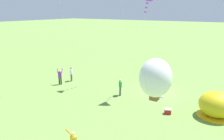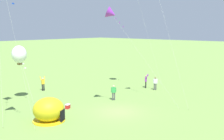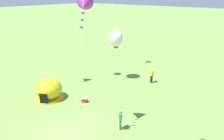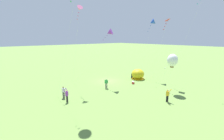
# 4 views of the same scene
# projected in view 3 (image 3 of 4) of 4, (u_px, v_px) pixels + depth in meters

# --- Properties ---
(ground_plane) EXTENTS (300.00, 300.00, 0.00)m
(ground_plane) POSITION_uv_depth(u_px,v_px,m) (66.00, 134.00, 16.69)
(ground_plane) COLOR olive
(popup_tent) EXTENTS (2.81, 2.81, 2.10)m
(popup_tent) POSITION_uv_depth(u_px,v_px,m) (49.00, 89.00, 21.97)
(popup_tent) COLOR gold
(popup_tent) RESTS_ON ground
(cooler_box) EXTENTS (0.64, 0.56, 0.44)m
(cooler_box) POSITION_uv_depth(u_px,v_px,m) (85.00, 100.00, 21.45)
(cooler_box) COLOR red
(cooler_box) RESTS_ON ground
(person_strolling) EXTENTS (0.43, 0.47, 1.72)m
(person_strolling) POSITION_uv_depth(u_px,v_px,m) (120.00, 118.00, 16.99)
(person_strolling) COLOR #4C4C51
(person_strolling) RESTS_ON ground
(person_flying_kite) EXTENTS (0.71, 0.61, 1.89)m
(person_flying_kite) POSITION_uv_depth(u_px,v_px,m) (152.00, 75.00, 25.80)
(person_flying_kite) COLOR black
(person_flying_kite) RESTS_ON ground
(kite_white) EXTENTS (1.62, 3.33, 6.13)m
(kite_white) POSITION_uv_depth(u_px,v_px,m) (116.00, 38.00, 25.48)
(kite_white) COLOR silver
(kite_white) RESTS_ON ground
(kite_purple) EXTENTS (4.79, 6.52, 10.12)m
(kite_purple) POSITION_uv_depth(u_px,v_px,m) (84.00, 5.00, 14.22)
(kite_purple) COLOR silver
(kite_purple) RESTS_ON ground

